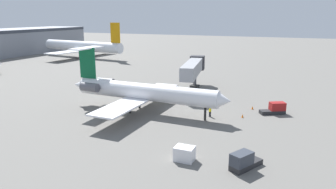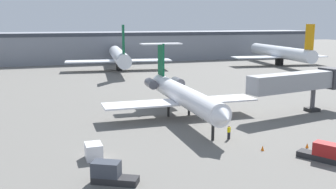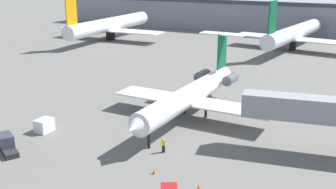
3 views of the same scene
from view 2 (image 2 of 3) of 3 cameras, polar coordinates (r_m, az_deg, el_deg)
name	(u,v)px [view 2 (image 2 of 3)]	position (r m, az deg, el deg)	size (l,w,h in m)	color
ground_plane	(185,118)	(55.08, 2.65, -3.56)	(400.00, 400.00, 0.10)	#66635E
regional_jet	(182,94)	(54.29, 2.06, 0.07)	(22.66, 28.79, 10.23)	white
jet_bridge	(302,82)	(60.29, 19.58, 1.85)	(17.69, 5.99, 6.57)	gray
ground_crew_marshaller	(229,132)	(45.51, 9.19, -5.63)	(0.48, 0.44, 1.69)	black
baggage_tug_lead	(110,174)	(33.59, -8.74, -11.74)	(4.18, 3.15, 1.90)	#262628
baggage_tug_trailing	(323,153)	(41.22, 22.36, -8.12)	(3.18, 4.17, 1.90)	#262628
cargo_container_uld	(94,151)	(39.40, -11.17, -8.41)	(1.64, 2.13, 1.61)	silver
traffic_cone_near	(263,148)	(42.46, 14.10, -7.87)	(0.36, 0.36, 0.55)	orange
traffic_cone_mid	(307,145)	(44.79, 20.29, -7.23)	(0.36, 0.36, 0.55)	orange
terminal_building	(98,47)	(137.25, -10.57, 7.13)	(169.56, 18.91, 10.19)	gray
parked_airliner_west_mid	(119,56)	(108.78, -7.42, 5.76)	(30.39, 35.75, 13.07)	silver
parked_airliner_centre	(280,52)	(125.77, 16.59, 6.11)	(31.17, 36.69, 13.16)	silver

